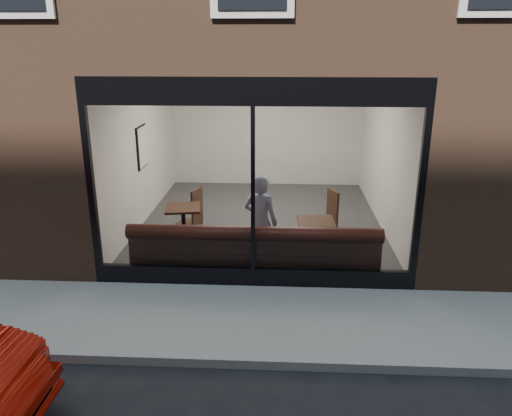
# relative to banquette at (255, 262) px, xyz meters

# --- Properties ---
(ground) EXTENTS (120.00, 120.00, 0.00)m
(ground) POSITION_rel_banquette_xyz_m (0.00, -2.45, -0.23)
(ground) COLOR black
(ground) RESTS_ON ground
(sidewalk_near) EXTENTS (40.00, 2.00, 0.01)m
(sidewalk_near) POSITION_rel_banquette_xyz_m (0.00, -1.45, -0.22)
(sidewalk_near) COLOR gray
(sidewalk_near) RESTS_ON ground
(kerb_near) EXTENTS (40.00, 0.10, 0.12)m
(kerb_near) POSITION_rel_banquette_xyz_m (0.00, -2.50, -0.17)
(kerb_near) COLOR gray
(kerb_near) RESTS_ON ground
(host_building_pier_left) EXTENTS (2.50, 12.00, 3.20)m
(host_building_pier_left) POSITION_rel_banquette_xyz_m (-3.75, 5.55, 1.38)
(host_building_pier_left) COLOR brown
(host_building_pier_left) RESTS_ON ground
(host_building_pier_right) EXTENTS (2.50, 12.00, 3.20)m
(host_building_pier_right) POSITION_rel_banquette_xyz_m (3.75, 5.55, 1.38)
(host_building_pier_right) COLOR brown
(host_building_pier_right) RESTS_ON ground
(host_building_backfill) EXTENTS (5.00, 6.00, 3.20)m
(host_building_backfill) POSITION_rel_banquette_xyz_m (0.00, 8.55, 1.38)
(host_building_backfill) COLOR brown
(host_building_backfill) RESTS_ON ground
(cafe_floor) EXTENTS (6.00, 6.00, 0.00)m
(cafe_floor) POSITION_rel_banquette_xyz_m (0.00, 2.55, -0.21)
(cafe_floor) COLOR #2D2D30
(cafe_floor) RESTS_ON ground
(cafe_ceiling) EXTENTS (6.00, 6.00, 0.00)m
(cafe_ceiling) POSITION_rel_banquette_xyz_m (0.00, 2.55, 2.97)
(cafe_ceiling) COLOR white
(cafe_ceiling) RESTS_ON host_building_upper
(cafe_wall_back) EXTENTS (5.00, 0.00, 5.00)m
(cafe_wall_back) POSITION_rel_banquette_xyz_m (0.00, 5.54, 1.37)
(cafe_wall_back) COLOR silver
(cafe_wall_back) RESTS_ON ground
(cafe_wall_left) EXTENTS (0.00, 6.00, 6.00)m
(cafe_wall_left) POSITION_rel_banquette_xyz_m (-2.49, 2.55, 1.37)
(cafe_wall_left) COLOR silver
(cafe_wall_left) RESTS_ON ground
(cafe_wall_right) EXTENTS (0.00, 6.00, 6.00)m
(cafe_wall_right) POSITION_rel_banquette_xyz_m (2.49, 2.55, 1.37)
(cafe_wall_right) COLOR silver
(cafe_wall_right) RESTS_ON ground
(storefront_kick) EXTENTS (5.00, 0.10, 0.30)m
(storefront_kick) POSITION_rel_banquette_xyz_m (0.00, -0.40, -0.08)
(storefront_kick) COLOR black
(storefront_kick) RESTS_ON ground
(storefront_header) EXTENTS (5.00, 0.10, 0.40)m
(storefront_header) POSITION_rel_banquette_xyz_m (0.00, -0.40, 2.77)
(storefront_header) COLOR black
(storefront_header) RESTS_ON host_building_upper
(storefront_mullion) EXTENTS (0.06, 0.10, 2.50)m
(storefront_mullion) POSITION_rel_banquette_xyz_m (0.00, -0.40, 1.32)
(storefront_mullion) COLOR black
(storefront_mullion) RESTS_ON storefront_kick
(storefront_glass) EXTENTS (4.80, 0.00, 4.80)m
(storefront_glass) POSITION_rel_banquette_xyz_m (0.00, -0.43, 1.33)
(storefront_glass) COLOR white
(storefront_glass) RESTS_ON storefront_kick
(banquette) EXTENTS (4.00, 0.55, 0.45)m
(banquette) POSITION_rel_banquette_xyz_m (0.00, 0.00, 0.00)
(banquette) COLOR #351713
(banquette) RESTS_ON cafe_floor
(person) EXTENTS (0.69, 0.58, 1.62)m
(person) POSITION_rel_banquette_xyz_m (0.08, 0.30, 0.58)
(person) COLOR #9AA5CE
(person) RESTS_ON cafe_floor
(cafe_table_left) EXTENTS (0.73, 0.73, 0.04)m
(cafe_table_left) POSITION_rel_banquette_xyz_m (-1.40, 1.18, 0.52)
(cafe_table_left) COLOR black
(cafe_table_left) RESTS_ON cafe_floor
(cafe_table_right) EXTENTS (0.65, 0.65, 0.04)m
(cafe_table_right) POSITION_rel_banquette_xyz_m (1.02, 0.56, 0.52)
(cafe_table_right) COLOR black
(cafe_table_right) RESTS_ON cafe_floor
(cafe_chair_left) EXTENTS (0.52, 0.52, 0.04)m
(cafe_chair_left) POSITION_rel_banquette_xyz_m (-1.41, 1.77, 0.01)
(cafe_chair_left) COLOR black
(cafe_chair_left) RESTS_ON cafe_floor
(cafe_chair_right) EXTENTS (0.57, 0.57, 0.04)m
(cafe_chair_right) POSITION_rel_banquette_xyz_m (1.24, 1.70, 0.01)
(cafe_chair_right) COLOR black
(cafe_chair_right) RESTS_ON cafe_floor
(wall_poster) EXTENTS (0.02, 0.61, 0.81)m
(wall_poster) POSITION_rel_banquette_xyz_m (-2.45, 2.51, 1.38)
(wall_poster) COLOR white
(wall_poster) RESTS_ON cafe_wall_left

